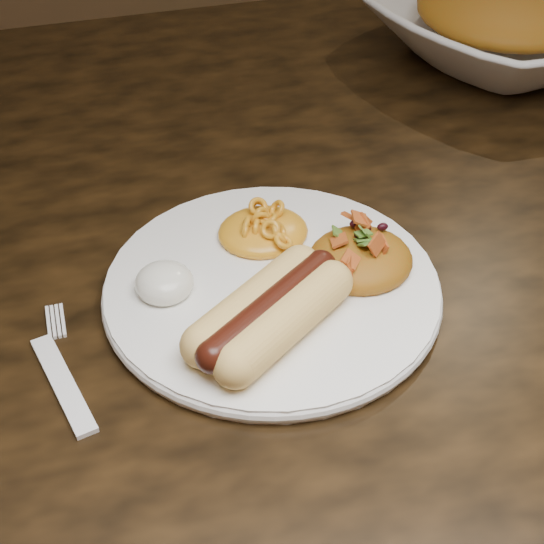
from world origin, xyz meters
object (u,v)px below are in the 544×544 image
object	(u,v)px
fork	(63,384)
plate	(272,289)
serving_bowl	(505,25)
table	(289,288)

from	to	relation	value
fork	plate	bearing A→B (deg)	3.59
plate	fork	xyz separation A→B (m)	(-0.16, -0.05, -0.00)
plate	serving_bowl	size ratio (longest dim) A/B	0.86
table	serving_bowl	world-z (taller)	serving_bowl
serving_bowl	fork	bearing A→B (deg)	-144.45
plate	fork	world-z (taller)	plate
table	fork	distance (m)	0.28
fork	serving_bowl	world-z (taller)	serving_bowl
plate	fork	size ratio (longest dim) A/B	1.86
table	fork	world-z (taller)	fork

